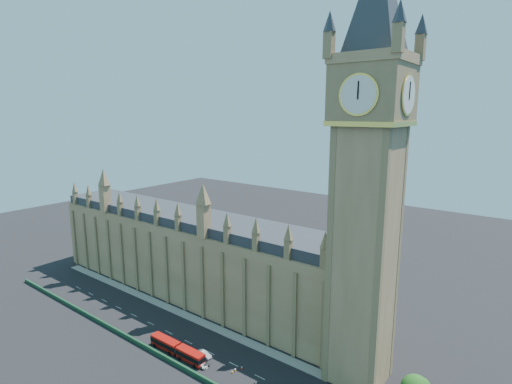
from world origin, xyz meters
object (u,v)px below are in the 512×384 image
Objects in this scene: car_grey at (202,362)px; car_white at (200,364)px; red_bus at (177,349)px; car_silver at (204,354)px.

car_white is (0.10, -0.50, -0.11)m from car_grey.
red_bus is 3.98× the size of car_white.
red_bus reaches higher than car_grey.
car_grey is 1.00× the size of car_silver.
car_silver is 1.00× the size of car_white.
car_white is at bearing 1.61° from red_bus.
car_grey is 1.00× the size of car_white.
car_silver is at bearing 34.91° from car_grey.
red_bus is 3.99× the size of car_grey.
car_grey is 3.28m from car_silver.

